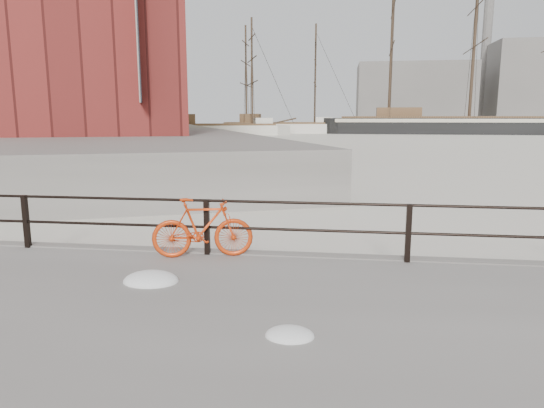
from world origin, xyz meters
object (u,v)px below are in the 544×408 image
at_px(bicycle, 203,228).
at_px(schooner_left, 217,135).
at_px(workboat_far, 82,143).
at_px(barque_black, 468,134).
at_px(workboat_near, 105,150).
at_px(schooner_mid, 280,133).

height_order(bicycle, schooner_left, schooner_left).
height_order(bicycle, workboat_far, workboat_far).
distance_m(barque_black, schooner_left, 43.31).
relative_size(bicycle, workboat_far, 0.14).
bearing_deg(workboat_near, barque_black, 17.38).
xyz_separation_m(barque_black, workboat_near, (-42.36, -48.84, 0.00)).
relative_size(bicycle, barque_black, 0.03).
bearing_deg(schooner_mid, workboat_near, -101.88).
height_order(schooner_left, workboat_near, schooner_left).
xyz_separation_m(schooner_mid, workboat_far, (-17.48, -38.34, 0.00)).
relative_size(bicycle, schooner_mid, 0.06).
distance_m(bicycle, workboat_near, 36.42).
bearing_deg(schooner_left, workboat_near, -109.32).
height_order(barque_black, schooner_left, barque_black).
height_order(barque_black, schooner_mid, barque_black).
bearing_deg(schooner_mid, schooner_left, -128.61).
distance_m(bicycle, schooner_left, 71.25).
relative_size(schooner_mid, schooner_left, 1.08).
bearing_deg(schooner_left, workboat_far, -126.10).
xyz_separation_m(schooner_left, workboat_far, (-8.56, -26.82, 0.00)).
height_order(schooner_left, workboat_far, schooner_left).
bearing_deg(bicycle, workboat_far, 107.34).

